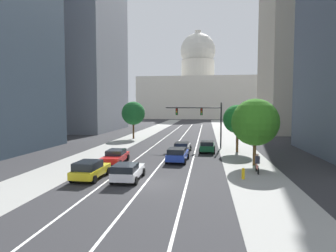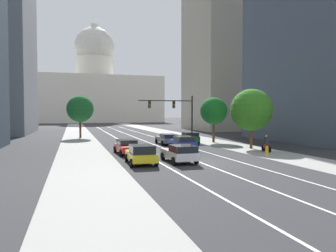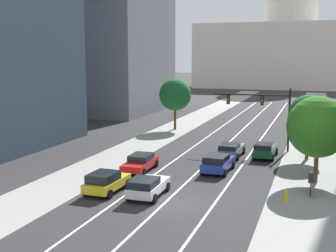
{
  "view_description": "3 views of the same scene",
  "coord_description": "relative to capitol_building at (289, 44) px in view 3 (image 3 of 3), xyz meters",
  "views": [
    {
      "loc": [
        4.56,
        -20.8,
        5.84
      ],
      "look_at": [
        -0.77,
        18.27,
        3.08
      ],
      "focal_mm": 30.47,
      "sensor_mm": 36.0,
      "label": 1
    },
    {
      "loc": [
        -9.69,
        -23.38,
        3.91
      ],
      "look_at": [
        0.64,
        11.14,
        2.46
      ],
      "focal_mm": 34.38,
      "sensor_mm": 36.0,
      "label": 2
    },
    {
      "loc": [
        9.14,
        -27.21,
        9.4
      ],
      "look_at": [
        -2.66,
        8.36,
        3.69
      ],
      "focal_mm": 48.51,
      "sensor_mm": 36.0,
      "label": 3
    }
  ],
  "objects": [
    {
      "name": "car_green",
      "position": [
        4.65,
        -104.8,
        -12.68
      ],
      "size": [
        2.06,
        4.44,
        1.47
      ],
      "rotation": [
        0.0,
        0.0,
        1.54
      ],
      "color": "#14512D",
      "rests_on": "ground"
    },
    {
      "name": "sidewalk_left",
      "position": [
        -8.68,
        -85.2,
        -13.44
      ],
      "size": [
        4.94,
        130.0,
        0.01
      ],
      "primitive_type": "cube",
      "color": "gray",
      "rests_on": "ground"
    },
    {
      "name": "car_white",
      "position": [
        -1.55,
        -119.64,
        -12.7
      ],
      "size": [
        2.11,
        4.21,
        1.43
      ],
      "rotation": [
        0.0,
        0.0,
        1.59
      ],
      "color": "silver",
      "rests_on": "ground"
    },
    {
      "name": "street_tree_mid_right",
      "position": [
        9.25,
        -112.32,
        -9.18
      ],
      "size": [
        4.61,
        4.61,
        6.58
      ],
      "color": "#51381E",
      "rests_on": "ground"
    },
    {
      "name": "lane_stripe_left",
      "position": [
        -3.11,
        -95.2,
        -13.44
      ],
      "size": [
        0.16,
        90.0,
        0.01
      ],
      "primitive_type": "cube",
      "color": "white",
      "rests_on": "ground"
    },
    {
      "name": "capitol_building",
      "position": [
        0.0,
        0.0,
        0.0
      ],
      "size": [
        54.91,
        28.72,
        42.31
      ],
      "color": "beige",
      "rests_on": "ground"
    },
    {
      "name": "cyclist",
      "position": [
        8.96,
        -115.69,
        -12.6
      ],
      "size": [
        0.36,
        1.7,
        1.72
      ],
      "rotation": [
        0.0,
        0.0,
        1.56
      ],
      "color": "black",
      "rests_on": "ground"
    },
    {
      "name": "sidewalk_right",
      "position": [
        8.68,
        -85.2,
        -13.44
      ],
      "size": [
        4.94,
        130.0,
        0.01
      ],
      "primitive_type": "cube",
      "color": "gray",
      "rests_on": "ground"
    },
    {
      "name": "lane_stripe_center",
      "position": [
        0.0,
        -95.2,
        -13.44
      ],
      "size": [
        0.16,
        90.0,
        0.01
      ],
      "primitive_type": "cube",
      "color": "white",
      "rests_on": "ground"
    },
    {
      "name": "car_red",
      "position": [
        -4.66,
        -113.1,
        -12.73
      ],
      "size": [
        2.16,
        4.84,
        1.36
      ],
      "rotation": [
        0.0,
        0.0,
        1.61
      ],
      "color": "red",
      "rests_on": "ground"
    },
    {
      "name": "street_tree_far_right",
      "position": [
        8.41,
        -104.32,
        -9.26
      ],
      "size": [
        3.62,
        3.62,
        6.02
      ],
      "color": "#51381E",
      "rests_on": "ground"
    },
    {
      "name": "car_gray",
      "position": [
        1.55,
        -105.44,
        -12.72
      ],
      "size": [
        2.07,
        4.67,
        1.37
      ],
      "rotation": [
        0.0,
        0.0,
        1.55
      ],
      "color": "slate",
      "rests_on": "ground"
    },
    {
      "name": "fire_hydrant",
      "position": [
        7.49,
        -117.97,
        -12.99
      ],
      "size": [
        0.26,
        0.35,
        0.91
      ],
      "color": "yellow",
      "rests_on": "ground"
    },
    {
      "name": "traffic_signal_mast",
      "position": [
        4.03,
        -101.22,
        -9.03
      ],
      "size": [
        7.77,
        0.39,
        6.33
      ],
      "color": "black",
      "rests_on": "ground"
    },
    {
      "name": "ground_plane",
      "position": [
        0.0,
        -80.2,
        -13.45
      ],
      "size": [
        400.0,
        400.0,
        0.0
      ],
      "primitive_type": "plane",
      "color": "#2B2B2D"
    },
    {
      "name": "street_tree_mid_left",
      "position": [
        -8.46,
        -91.41,
        -8.88
      ],
      "size": [
        4.17,
        4.17,
        6.66
      ],
      "color": "#51381E",
      "rests_on": "ground"
    },
    {
      "name": "car_yellow",
      "position": [
        -4.66,
        -119.6,
        -12.66
      ],
      "size": [
        2.14,
        4.18,
        1.5
      ],
      "rotation": [
        0.0,
        0.0,
        1.54
      ],
      "color": "yellow",
      "rests_on": "ground"
    },
    {
      "name": "car_blue",
      "position": [
        1.55,
        -111.53,
        -12.66
      ],
      "size": [
        2.24,
        4.47,
        1.49
      ],
      "rotation": [
        0.0,
        0.0,
        1.53
      ],
      "color": "#1E389E",
      "rests_on": "ground"
    },
    {
      "name": "lane_stripe_right",
      "position": [
        3.11,
        -95.2,
        -13.44
      ],
      "size": [
        0.16,
        90.0,
        0.01
      ],
      "primitive_type": "cube",
      "color": "white",
      "rests_on": "ground"
    }
  ]
}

